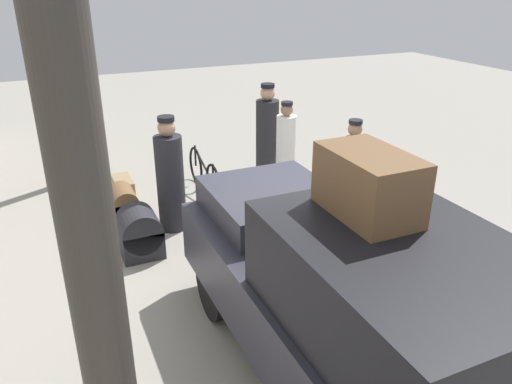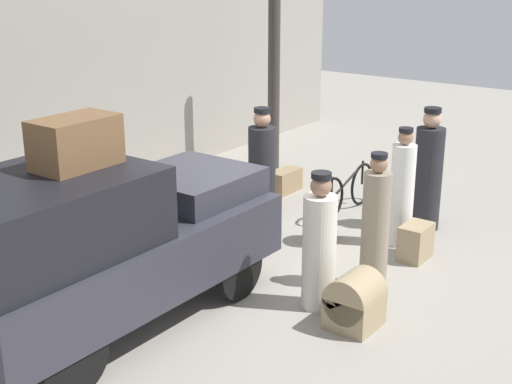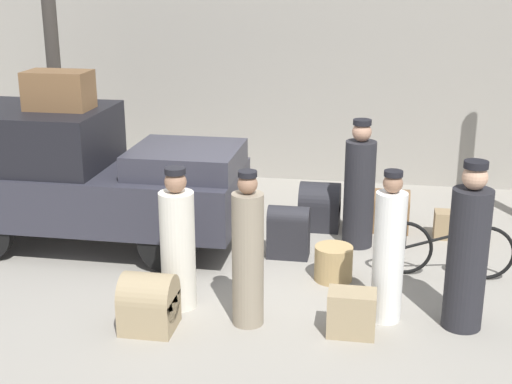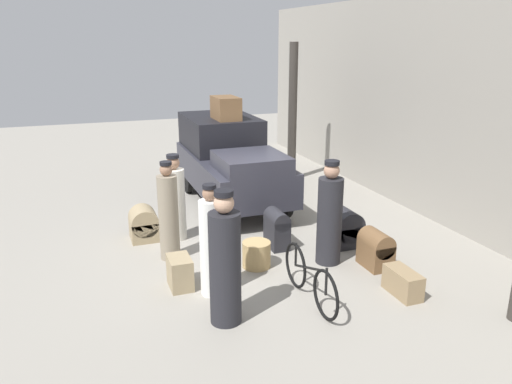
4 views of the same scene
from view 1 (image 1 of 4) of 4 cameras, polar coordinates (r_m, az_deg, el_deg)
The scene contains 17 objects.
ground_plane at distance 6.88m, azimuth 2.22°, elevation -7.61°, with size 30.00×30.00×0.00m, color gray.
canopy_pillar_right at distance 9.36m, azimuth -23.39°, elevation 10.59°, with size 0.22×0.22×3.52m.
truck at distance 4.53m, azimuth 9.91°, elevation -11.17°, with size 3.94×1.67×1.86m.
bicycle at distance 8.79m, azimuth -5.94°, elevation 2.07°, with size 1.65×0.04×0.73m.
wicker_basket at distance 7.81m, azimuth -0.61°, elevation -1.79°, with size 0.46×0.46×0.43m.
porter_carrying_trunk at distance 8.49m, azimuth 3.42°, elevation 4.35°, with size 0.33×0.33×1.67m.
conductor_in_dark_uniform at distance 6.76m, azimuth 12.81°, elevation -1.79°, with size 0.38×0.38×1.61m.
porter_with_bicycle at distance 7.50m, azimuth 10.80°, elevation 1.39°, with size 0.33×0.33×1.69m.
porter_lifting_near_truck at distance 9.16m, azimuth 1.29°, elevation 6.22°, with size 0.41×0.41×1.81m.
porter_standing_middle at distance 7.45m, azimuth -9.77°, elevation 1.43°, with size 0.41×0.41×1.75m.
trunk_wicker_pale at distance 7.03m, azimuth -13.13°, elevation -4.59°, with size 0.58×0.56×0.68m.
suitcase_tan_flat at distance 7.17m, azimuth 16.95°, elevation -4.68°, with size 0.55×0.51×0.62m.
trunk_umber_medium at distance 7.01m, azimuth -3.21°, elevation -3.55°, with size 0.54×0.32×0.70m.
suitcase_small_leather at distance 8.84m, azimuth -14.91°, elevation 0.33°, with size 0.64×0.29×0.38m.
trunk_large_brown at distance 7.91m, azimuth -14.84°, elevation -1.49°, with size 0.57×0.38×0.62m.
suitcase_black_upright at distance 8.58m, azimuth 6.78°, elevation 0.64°, with size 0.49×0.33×0.48m.
trunk_on_truck_roof at distance 3.86m, azimuth 12.71°, elevation 0.93°, with size 0.83×0.50×0.50m.
Camera 1 is at (-5.26, 2.64, 3.56)m, focal length 35.00 mm.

